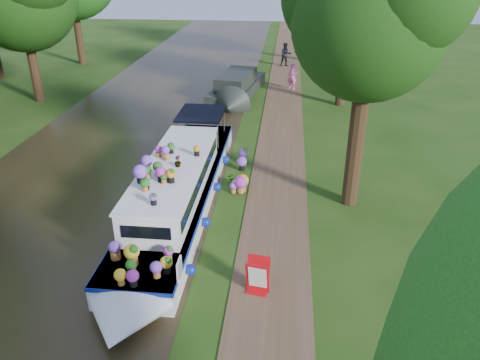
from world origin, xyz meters
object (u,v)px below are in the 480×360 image
Objects in this scene: plant_boat at (176,191)px; pedestrian_pink at (292,76)px; second_boat at (236,87)px; sandwich_board at (258,277)px; pedestrian_dark at (286,55)px.

pedestrian_pink is (3.92, 16.40, 0.00)m from plant_boat.
second_boat is 7.92× the size of sandwich_board.
second_boat is 18.52m from sandwich_board.
second_boat is 4.78× the size of pedestrian_pink.
plant_boat is at bearing -79.88° from pedestrian_pink.
second_boat is at bearing 108.03° from sandwich_board.
pedestrian_dark is at bearing 118.10° from pedestrian_pink.
plant_boat reaches higher than second_boat.
sandwich_board is at bearing -51.79° from plant_boat.
plant_boat reaches higher than sandwich_board.
pedestrian_pink is at bearing 76.56° from plant_boat.
sandwich_board is 0.56× the size of pedestrian_dark.
pedestrian_dark is at bearing 80.21° from second_boat.
sandwich_board is at bearing -68.78° from pedestrian_pink.
plant_boat is at bearing -83.12° from second_boat.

